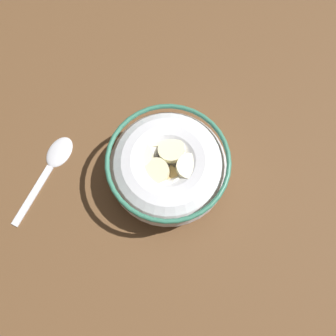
% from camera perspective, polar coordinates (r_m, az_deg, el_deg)
% --- Properties ---
extents(ground_plane, '(1.23, 1.23, 0.02)m').
position_cam_1_polar(ground_plane, '(0.48, 0.00, -1.49)').
color(ground_plane, brown).
extents(cereal_bowl, '(0.16, 0.16, 0.06)m').
position_cam_1_polar(cereal_bowl, '(0.44, -0.02, 0.13)').
color(cereal_bowl, silver).
rests_on(cereal_bowl, ground_plane).
extents(spoon, '(0.05, 0.14, 0.01)m').
position_cam_1_polar(spoon, '(0.50, -18.56, 1.30)').
color(spoon, silver).
rests_on(spoon, ground_plane).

